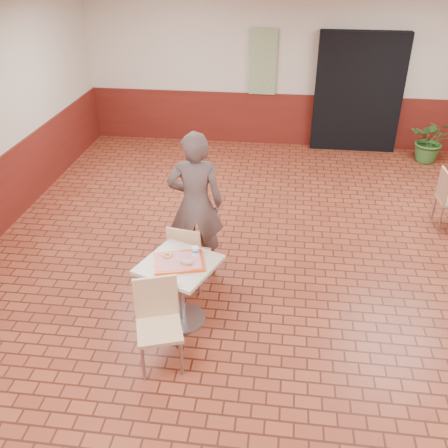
# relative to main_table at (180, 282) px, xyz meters

# --- Properties ---
(room_shell) EXTENTS (8.01, 10.01, 3.01)m
(room_shell) POSITION_rel_main_table_xyz_m (1.10, 0.53, 1.00)
(room_shell) COLOR brown
(room_shell) RESTS_ON ground
(wainscot_band) EXTENTS (8.00, 10.00, 1.00)m
(wainscot_band) POSITION_rel_main_table_xyz_m (1.10, 0.53, -0.00)
(wainscot_band) COLOR #581710
(wainscot_band) RESTS_ON ground
(corridor_doorway) EXTENTS (1.60, 0.22, 2.20)m
(corridor_doorway) POSITION_rel_main_table_xyz_m (2.30, 5.41, 0.60)
(corridor_doorway) COLOR black
(corridor_doorway) RESTS_ON ground
(promo_poster) EXTENTS (0.50, 0.03, 1.20)m
(promo_poster) POSITION_rel_main_table_xyz_m (0.50, 5.47, 1.10)
(promo_poster) COLOR gray
(promo_poster) RESTS_ON wainscot_band
(main_table) EXTENTS (0.71, 0.71, 0.75)m
(main_table) POSITION_rel_main_table_xyz_m (0.00, 0.00, 0.00)
(main_table) COLOR beige
(main_table) RESTS_ON ground
(chair_main_front) EXTENTS (0.53, 0.53, 0.90)m
(chair_main_front) POSITION_rel_main_table_xyz_m (-0.09, -0.58, -0.00)
(chair_main_front) COLOR #DBB383
(chair_main_front) RESTS_ON ground
(chair_main_back) EXTENTS (0.45, 0.45, 0.85)m
(chair_main_back) POSITION_rel_main_table_xyz_m (-0.04, 0.59, -0.03)
(chair_main_back) COLOR #DFBA86
(chair_main_back) RESTS_ON ground
(customer) EXTENTS (0.71, 0.51, 1.80)m
(customer) POSITION_rel_main_table_xyz_m (-0.00, 1.01, 0.40)
(customer) COLOR brown
(customer) RESTS_ON ground
(serving_tray) EXTENTS (0.50, 0.39, 0.03)m
(serving_tray) POSITION_rel_main_table_xyz_m (0.00, 0.00, 0.26)
(serving_tray) COLOR #E84211
(serving_tray) RESTS_ON main_table
(ring_donut) EXTENTS (0.11, 0.11, 0.03)m
(ring_donut) POSITION_rel_main_table_xyz_m (-0.13, 0.06, 0.29)
(ring_donut) COLOR #D5964D
(ring_donut) RESTS_ON serving_tray
(long_john_donut) EXTENTS (0.14, 0.09, 0.04)m
(long_john_donut) POSITION_rel_main_table_xyz_m (0.09, -0.05, 0.29)
(long_john_donut) COLOR #DF8D41
(long_john_donut) RESTS_ON serving_tray
(paper_cup) EXTENTS (0.07, 0.07, 0.09)m
(paper_cup) POSITION_rel_main_table_xyz_m (0.15, 0.13, 0.32)
(paper_cup) COLOR white
(paper_cup) RESTS_ON serving_tray
(potted_plant) EXTENTS (0.93, 0.87, 0.82)m
(potted_plant) POSITION_rel_main_table_xyz_m (3.65, 4.93, -0.09)
(potted_plant) COLOR #356829
(potted_plant) RESTS_ON ground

